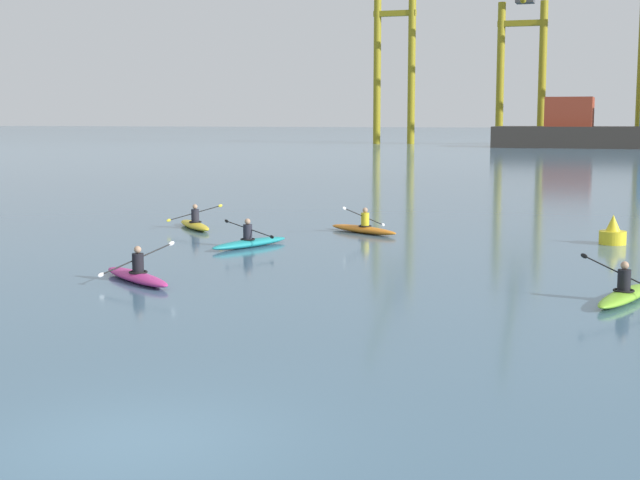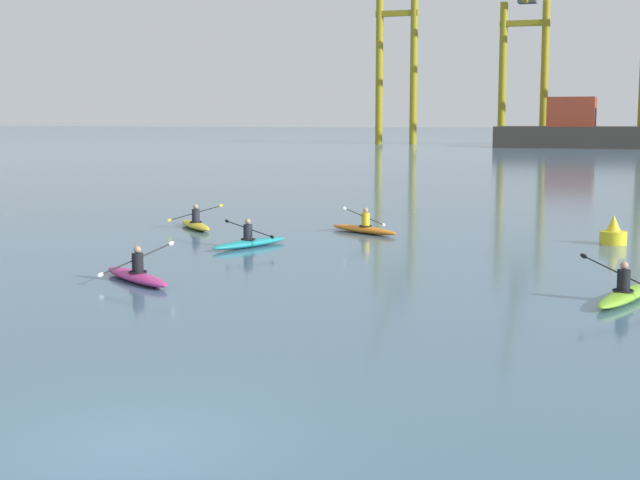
{
  "view_description": "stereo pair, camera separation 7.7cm",
  "coord_description": "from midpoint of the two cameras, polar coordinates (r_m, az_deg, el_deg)",
  "views": [
    {
      "loc": [
        6.11,
        -10.39,
        4.24
      ],
      "look_at": [
        -2.79,
        15.86,
        0.6
      ],
      "focal_mm": 52.32,
      "sensor_mm": 36.0,
      "label": 1
    },
    {
      "loc": [
        6.18,
        -10.36,
        4.24
      ],
      "look_at": [
        -2.79,
        15.86,
        0.6
      ],
      "focal_mm": 52.32,
      "sensor_mm": 36.0,
      "label": 2
    }
  ],
  "objects": [
    {
      "name": "channel_buoy",
      "position": [
        32.94,
        17.41,
        0.37
      ],
      "size": [
        0.9,
        0.9,
        1.0
      ],
      "color": "yellow",
      "rests_on": "ground"
    },
    {
      "name": "kayak_teal",
      "position": [
        30.86,
        -4.4,
        -0.11
      ],
      "size": [
        2.13,
        3.39,
        0.95
      ],
      "color": "teal",
      "rests_on": "ground"
    },
    {
      "name": "kayak_magenta",
      "position": [
        24.73,
        -11.23,
        -2.13
      ],
      "size": [
        3.12,
        2.46,
        1.01
      ],
      "color": "#C13384",
      "rests_on": "ground"
    },
    {
      "name": "kayak_yellow",
      "position": [
        36.21,
        -7.73,
        0.97
      ],
      "size": [
        2.71,
        2.93,
        0.95
      ],
      "color": "yellow",
      "rests_on": "ground"
    },
    {
      "name": "ground_plane",
      "position": [
        12.78,
        -11.48,
        -12.06
      ],
      "size": [
        800.0,
        800.0,
        0.0
      ],
      "primitive_type": "plane",
      "color": "#476B84"
    },
    {
      "name": "kayak_orange",
      "position": [
        34.55,
        2.61,
        0.72
      ],
      "size": [
        3.23,
        2.26,
        1.07
      ],
      "color": "orange",
      "rests_on": "ground"
    },
    {
      "name": "kayak_lime",
      "position": [
        22.82,
        18.04,
        -3.16
      ],
      "size": [
        2.09,
        3.43,
        1.07
      ],
      "color": "#7ABC2D",
      "rests_on": "ground"
    },
    {
      "name": "gantry_crane_west",
      "position": [
        153.48,
        4.51,
        12.19
      ],
      "size": [
        6.94,
        19.39,
        33.27
      ],
      "color": "olive",
      "rests_on": "ground"
    },
    {
      "name": "gantry_crane_west_mid",
      "position": [
        150.45,
        12.21,
        11.82
      ],
      "size": [
        7.65,
        19.01,
        34.61
      ],
      "color": "olive",
      "rests_on": "ground"
    }
  ]
}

